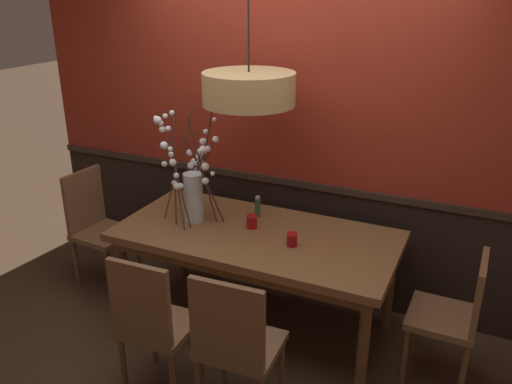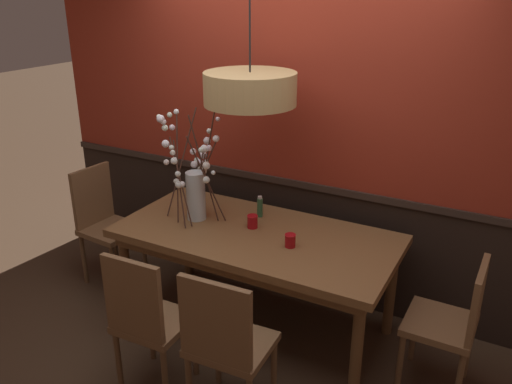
{
  "view_description": "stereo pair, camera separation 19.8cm",
  "coord_description": "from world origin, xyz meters",
  "px_view_note": "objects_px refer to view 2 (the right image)",
  "views": [
    {
      "loc": [
        1.35,
        -2.92,
        2.34
      ],
      "look_at": [
        0.0,
        0.0,
        1.06
      ],
      "focal_mm": 36.66,
      "sensor_mm": 36.0,
      "label": 1
    },
    {
      "loc": [
        1.53,
        -2.83,
        2.34
      ],
      "look_at": [
        0.0,
        0.0,
        1.06
      ],
      "focal_mm": 36.66,
      "sensor_mm": 36.0,
      "label": 2
    }
  ],
  "objects_px": {
    "chair_near_side_right": "(225,341)",
    "pendant_lamp": "(250,89)",
    "chair_far_side_left": "(273,213)",
    "dining_table": "(256,243)",
    "chair_head_east_end": "(453,320)",
    "chair_near_side_left": "(146,317)",
    "candle_holder_nearer_center": "(290,240)",
    "chair_far_side_right": "(338,226)",
    "chair_head_west_end": "(104,220)",
    "condiment_bottle": "(260,207)",
    "candle_holder_nearer_edge": "(252,221)",
    "vase_with_blossoms": "(194,185)"
  },
  "relations": [
    {
      "from": "chair_near_side_right",
      "to": "pendant_lamp",
      "type": "relative_size",
      "value": 0.74
    },
    {
      "from": "chair_far_side_left",
      "to": "pendant_lamp",
      "type": "xyz_separation_m",
      "value": [
        0.2,
        -0.77,
        1.22
      ]
    },
    {
      "from": "dining_table",
      "to": "chair_head_east_end",
      "type": "height_order",
      "value": "chair_head_east_end"
    },
    {
      "from": "chair_near_side_left",
      "to": "candle_holder_nearer_center",
      "type": "relative_size",
      "value": 10.72
    },
    {
      "from": "chair_head_east_end",
      "to": "chair_far_side_right",
      "type": "xyz_separation_m",
      "value": [
        -1.04,
        0.9,
        -0.0
      ]
    },
    {
      "from": "chair_head_east_end",
      "to": "pendant_lamp",
      "type": "bearing_deg",
      "value": 175.68
    },
    {
      "from": "chair_head_west_end",
      "to": "condiment_bottle",
      "type": "relative_size",
      "value": 6.12
    },
    {
      "from": "candle_holder_nearer_edge",
      "to": "candle_holder_nearer_center",
      "type": "bearing_deg",
      "value": -20.96
    },
    {
      "from": "chair_near_side_right",
      "to": "vase_with_blossoms",
      "type": "distance_m",
      "value": 1.25
    },
    {
      "from": "dining_table",
      "to": "pendant_lamp",
      "type": "bearing_deg",
      "value": 134.95
    },
    {
      "from": "chair_near_side_right",
      "to": "candle_holder_nearer_edge",
      "type": "relative_size",
      "value": 10.27
    },
    {
      "from": "vase_with_blossoms",
      "to": "pendant_lamp",
      "type": "xyz_separation_m",
      "value": [
        0.4,
        0.09,
        0.7
      ]
    },
    {
      "from": "chair_far_side_left",
      "to": "vase_with_blossoms",
      "type": "bearing_deg",
      "value": -102.92
    },
    {
      "from": "chair_near_side_right",
      "to": "chair_far_side_left",
      "type": "distance_m",
      "value": 1.82
    },
    {
      "from": "candle_holder_nearer_center",
      "to": "chair_near_side_right",
      "type": "bearing_deg",
      "value": -91.39
    },
    {
      "from": "chair_near_side_right",
      "to": "candle_holder_nearer_edge",
      "type": "xyz_separation_m",
      "value": [
        -0.33,
        0.92,
        0.27
      ]
    },
    {
      "from": "chair_head_west_end",
      "to": "candle_holder_nearer_edge",
      "type": "relative_size",
      "value": 10.36
    },
    {
      "from": "chair_head_east_end",
      "to": "condiment_bottle",
      "type": "xyz_separation_m",
      "value": [
        -1.43,
        0.26,
        0.33
      ]
    },
    {
      "from": "chair_far_side_left",
      "to": "chair_head_west_end",
      "type": "xyz_separation_m",
      "value": [
        -1.12,
        -0.86,
        0.04
      ]
    },
    {
      "from": "vase_with_blossoms",
      "to": "chair_far_side_right",
      "type": "bearing_deg",
      "value": 48.84
    },
    {
      "from": "chair_head_east_end",
      "to": "chair_head_west_end",
      "type": "bearing_deg",
      "value": 179.62
    },
    {
      "from": "dining_table",
      "to": "chair_far_side_left",
      "type": "bearing_deg",
      "value": 109.1
    },
    {
      "from": "chair_near_side_right",
      "to": "candle_holder_nearer_center",
      "type": "relative_size",
      "value": 10.82
    },
    {
      "from": "candle_holder_nearer_center",
      "to": "candle_holder_nearer_edge",
      "type": "distance_m",
      "value": 0.38
    },
    {
      "from": "chair_near_side_right",
      "to": "condiment_bottle",
      "type": "height_order",
      "value": "chair_near_side_right"
    },
    {
      "from": "candle_holder_nearer_edge",
      "to": "condiment_bottle",
      "type": "xyz_separation_m",
      "value": [
        -0.04,
        0.19,
        0.03
      ]
    },
    {
      "from": "chair_near_side_right",
      "to": "candle_holder_nearer_edge",
      "type": "height_order",
      "value": "chair_near_side_right"
    },
    {
      "from": "chair_head_east_end",
      "to": "chair_far_side_left",
      "type": "relative_size",
      "value": 1.0
    },
    {
      "from": "dining_table",
      "to": "vase_with_blossoms",
      "type": "bearing_deg",
      "value": -179.99
    },
    {
      "from": "chair_head_east_end",
      "to": "vase_with_blossoms",
      "type": "bearing_deg",
      "value": 179.59
    },
    {
      "from": "chair_far_side_left",
      "to": "pendant_lamp",
      "type": "distance_m",
      "value": 1.45
    },
    {
      "from": "chair_near_side_right",
      "to": "pendant_lamp",
      "type": "height_order",
      "value": "pendant_lamp"
    },
    {
      "from": "chair_near_side_right",
      "to": "chair_near_side_left",
      "type": "height_order",
      "value": "chair_near_side_right"
    },
    {
      "from": "chair_head_east_end",
      "to": "candle_holder_nearer_edge",
      "type": "bearing_deg",
      "value": 177.14
    },
    {
      "from": "candle_holder_nearer_center",
      "to": "dining_table",
      "type": "bearing_deg",
      "value": 165.02
    },
    {
      "from": "chair_far_side_right",
      "to": "candle_holder_nearer_center",
      "type": "height_order",
      "value": "chair_far_side_right"
    },
    {
      "from": "chair_head_east_end",
      "to": "chair_near_side_left",
      "type": "bearing_deg",
      "value": -151.31
    },
    {
      "from": "condiment_bottle",
      "to": "chair_near_side_right",
      "type": "bearing_deg",
      "value": -71.25
    },
    {
      "from": "chair_near_side_right",
      "to": "chair_head_west_end",
      "type": "relative_size",
      "value": 0.99
    },
    {
      "from": "chair_head_east_end",
      "to": "chair_head_west_end",
      "type": "relative_size",
      "value": 0.91
    },
    {
      "from": "chair_near_side_right",
      "to": "candle_holder_nearer_edge",
      "type": "bearing_deg",
      "value": 109.96
    },
    {
      "from": "chair_far_side_left",
      "to": "candle_holder_nearer_center",
      "type": "relative_size",
      "value": 9.97
    },
    {
      "from": "candle_holder_nearer_center",
      "to": "pendant_lamp",
      "type": "height_order",
      "value": "pendant_lamp"
    },
    {
      "from": "chair_near_side_right",
      "to": "chair_head_east_end",
      "type": "height_order",
      "value": "chair_near_side_right"
    },
    {
      "from": "chair_near_side_left",
      "to": "vase_with_blossoms",
      "type": "xyz_separation_m",
      "value": [
        -0.24,
        0.88,
        0.49
      ]
    },
    {
      "from": "candle_holder_nearer_center",
      "to": "condiment_bottle",
      "type": "distance_m",
      "value": 0.51
    },
    {
      "from": "chair_near_side_left",
      "to": "chair_head_east_end",
      "type": "xyz_separation_m",
      "value": [
        1.58,
        0.87,
        -0.02
      ]
    },
    {
      "from": "pendant_lamp",
      "to": "condiment_bottle",
      "type": "bearing_deg",
      "value": 92.85
    },
    {
      "from": "chair_head_west_end",
      "to": "candle_holder_nearer_center",
      "type": "bearing_deg",
      "value": -2.8
    },
    {
      "from": "chair_head_east_end",
      "to": "pendant_lamp",
      "type": "height_order",
      "value": "pendant_lamp"
    }
  ]
}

